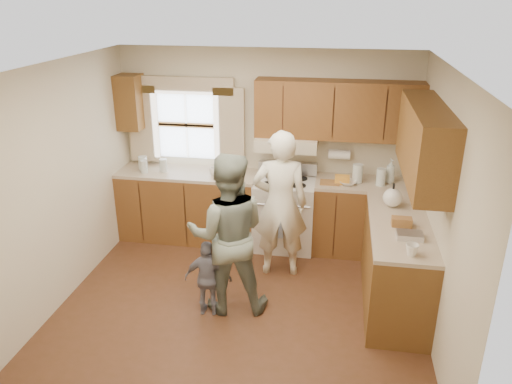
% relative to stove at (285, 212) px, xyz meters
% --- Properties ---
extents(room, '(3.80, 3.80, 3.80)m').
position_rel_stove_xyz_m(room, '(-0.30, -1.44, 0.78)').
color(room, '#492B16').
rests_on(room, ground).
extents(kitchen_fixtures, '(3.80, 2.25, 2.15)m').
position_rel_stove_xyz_m(kitchen_fixtures, '(0.31, -0.36, 0.37)').
color(kitchen_fixtures, '#4F2A11').
rests_on(kitchen_fixtures, ground).
extents(stove, '(0.76, 0.67, 1.07)m').
position_rel_stove_xyz_m(stove, '(0.00, 0.00, 0.00)').
color(stove, silver).
rests_on(stove, ground).
extents(woman_left, '(0.69, 0.50, 1.74)m').
position_rel_stove_xyz_m(woman_left, '(0.02, -0.68, 0.40)').
color(woman_left, white).
rests_on(woman_left, ground).
extents(woman_right, '(0.94, 0.79, 1.71)m').
position_rel_stove_xyz_m(woman_right, '(-0.41, -1.48, 0.39)').
color(woman_right, '#2A4035').
rests_on(woman_right, ground).
extents(child, '(0.50, 0.23, 0.83)m').
position_rel_stove_xyz_m(child, '(-0.59, -1.64, -0.05)').
color(child, slate).
rests_on(child, ground).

